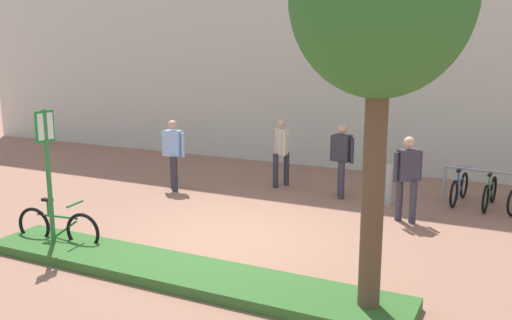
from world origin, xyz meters
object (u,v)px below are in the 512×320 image
object	(u,v)px
person_shirt_white	(281,148)
person_suited_dark	(407,174)
bike_at_sign	(58,228)
person_suited_navy	(342,156)
bollard_steel	(389,185)
tree_sidewalk	(381,0)
parking_sign_post	(47,160)
person_casual_tan	(173,150)
bike_rack_cluster	(506,194)

from	to	relation	value
person_shirt_white	person_suited_dark	distance (m)	3.72
bike_at_sign	person_suited_navy	distance (m)	6.37
bike_at_sign	bollard_steel	size ratio (longest dim) A/B	1.86
person_suited_dark	tree_sidewalk	bearing A→B (deg)	-85.02
parking_sign_post	person_shirt_white	world-z (taller)	parking_sign_post
parking_sign_post	bike_at_sign	world-z (taller)	parking_sign_post
parking_sign_post	person_casual_tan	distance (m)	4.44
parking_sign_post	bike_rack_cluster	world-z (taller)	parking_sign_post
bike_rack_cluster	person_suited_dark	bearing A→B (deg)	-134.31
parking_sign_post	person_suited_navy	size ratio (longest dim) A/B	1.41
tree_sidewalk	person_shirt_white	size ratio (longest dim) A/B	3.01
parking_sign_post	bike_at_sign	bearing A→B (deg)	107.70
bike_at_sign	person_suited_navy	xyz separation A→B (m)	(3.40, 5.35, 0.63)
tree_sidewalk	person_suited_navy	bearing A→B (deg)	110.94
tree_sidewalk	person_suited_navy	xyz separation A→B (m)	(-2.10, 5.48, -2.95)
bike_at_sign	bollard_steel	bearing A→B (deg)	48.66
bike_rack_cluster	person_suited_dark	distance (m)	2.61
bike_rack_cluster	person_suited_navy	world-z (taller)	person_suited_navy
tree_sidewalk	person_suited_dark	bearing A→B (deg)	94.98
tree_sidewalk	bollard_steel	bearing A→B (deg)	100.11
person_suited_dark	bike_rack_cluster	bearing A→B (deg)	45.69
tree_sidewalk	person_shirt_white	distance (m)	7.50
bollard_steel	person_suited_dark	xyz separation A→B (m)	(0.58, -1.06, 0.53)
bollard_steel	person_shirt_white	distance (m)	2.89
bike_at_sign	person_casual_tan	bearing A→B (deg)	96.41
bike_rack_cluster	person_shirt_white	bearing A→B (deg)	-177.04
bollard_steel	bike_at_sign	bearing A→B (deg)	-131.34
bike_at_sign	bike_rack_cluster	xyz separation A→B (m)	(6.89, 5.92, -0.00)
person_shirt_white	person_casual_tan	size ratio (longest dim) A/B	1.00
person_casual_tan	person_suited_navy	xyz separation A→B (m)	(3.87, 1.15, 0.00)
person_shirt_white	parking_sign_post	bearing A→B (deg)	-106.19
bollard_steel	person_suited_navy	bearing A→B (deg)	171.23
parking_sign_post	bike_rack_cluster	xyz separation A→B (m)	(6.84, 6.09, -1.24)
bike_at_sign	bike_rack_cluster	bearing A→B (deg)	40.65
person_shirt_white	person_casual_tan	bearing A→B (deg)	-146.74
person_shirt_white	person_suited_dark	world-z (taller)	same
tree_sidewalk	person_suited_dark	size ratio (longest dim) A/B	3.01
bike_rack_cluster	person_suited_dark	xyz separation A→B (m)	(-1.77, -1.81, 0.64)
tree_sidewalk	person_casual_tan	xyz separation A→B (m)	(-5.97, 4.33, -2.95)
person_casual_tan	person_suited_navy	bearing A→B (deg)	16.58
parking_sign_post	person_casual_tan	world-z (taller)	parking_sign_post
tree_sidewalk	person_shirt_white	bearing A→B (deg)	122.96
bollard_steel	person_suited_navy	world-z (taller)	person_suited_navy
bike_rack_cluster	person_suited_navy	xyz separation A→B (m)	(-3.49, -0.57, 0.64)
bollard_steel	person_suited_dark	world-z (taller)	person_suited_dark
bike_at_sign	person_casual_tan	distance (m)	4.27
person_casual_tan	person_suited_dark	distance (m)	5.60
bollard_steel	bike_rack_cluster	bearing A→B (deg)	17.68
person_shirt_white	person_suited_navy	world-z (taller)	same
person_casual_tan	person_suited_navy	size ratio (longest dim) A/B	1.00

